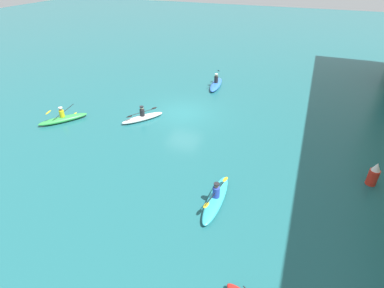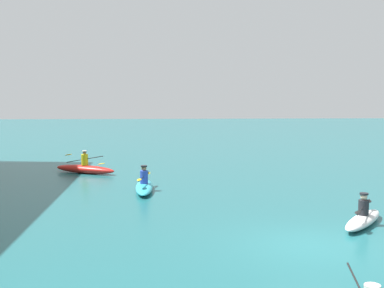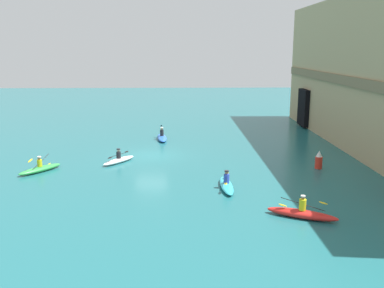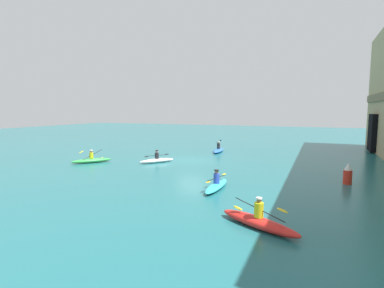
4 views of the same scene
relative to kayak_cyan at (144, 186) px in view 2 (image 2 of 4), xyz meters
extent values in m
plane|color=#1E6066|center=(-8.36, -5.18, -0.21)|extent=(120.00, 120.00, 0.00)
ellipsoid|color=#33B2C6|center=(0.00, 0.00, -0.05)|extent=(3.57, 0.82, 0.33)
cylinder|color=#2D47B7|center=(0.00, 0.00, 0.39)|extent=(0.34, 0.34, 0.56)
sphere|color=#9E704C|center=(0.00, 0.00, 0.78)|extent=(0.22, 0.22, 0.22)
cylinder|color=#232328|center=(0.00, 0.00, 0.87)|extent=(0.28, 0.28, 0.06)
cylinder|color=black|center=(0.00, 0.00, 0.42)|extent=(2.24, 0.37, 0.10)
ellipsoid|color=yellow|center=(1.00, -0.15, 0.39)|extent=(0.46, 0.24, 0.06)
ellipsoid|color=yellow|center=(-1.00, 0.15, 0.45)|extent=(0.46, 0.24, 0.06)
ellipsoid|color=red|center=(4.85, 3.31, 0.00)|extent=(2.20, 3.50, 0.43)
cylinder|color=gold|center=(4.85, 3.31, 0.50)|extent=(0.35, 0.35, 0.57)
sphere|color=brown|center=(4.85, 3.31, 0.88)|extent=(0.19, 0.19, 0.19)
cylinder|color=silver|center=(4.85, 3.31, 0.96)|extent=(0.24, 0.24, 0.06)
cylinder|color=black|center=(4.85, 3.31, 0.53)|extent=(0.89, 2.06, 0.47)
ellipsoid|color=yellow|center=(4.46, 2.40, 0.34)|extent=(0.34, 0.48, 0.13)
ellipsoid|color=yellow|center=(5.23, 4.23, 0.73)|extent=(0.34, 0.48, 0.13)
cylinder|color=silver|center=(-14.36, -4.55, 0.93)|extent=(0.28, 0.28, 0.06)
ellipsoid|color=white|center=(-6.15, -7.44, -0.04)|extent=(2.91, 2.38, 0.35)
cylinder|color=#232328|center=(-6.15, -7.44, 0.38)|extent=(0.34, 0.34, 0.49)
sphere|color=beige|center=(-6.15, -7.44, 0.74)|extent=(0.22, 0.22, 0.22)
cylinder|color=#232328|center=(-6.15, -7.44, 0.84)|extent=(0.28, 0.28, 0.06)
cylinder|color=black|center=(-6.15, -7.44, 0.41)|extent=(2.00, 1.16, 0.10)
ellipsoid|color=black|center=(-5.26, -7.95, 0.38)|extent=(0.47, 0.37, 0.06)
ellipsoid|color=black|center=(-7.04, -6.94, 0.44)|extent=(0.47, 0.37, 0.06)
camera|label=1|loc=(10.35, 2.85, 9.76)|focal=28.00mm
camera|label=2|loc=(-23.01, -1.09, 4.33)|focal=50.00mm
camera|label=3|loc=(24.95, -2.80, 8.18)|focal=40.00mm
camera|label=4|loc=(16.04, 5.30, 4.32)|focal=28.00mm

